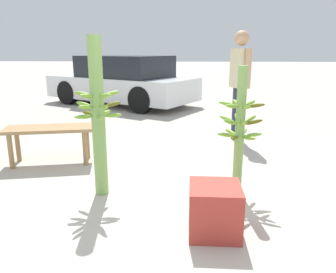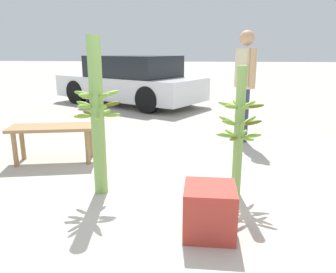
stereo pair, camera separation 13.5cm
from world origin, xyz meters
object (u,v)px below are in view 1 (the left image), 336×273
(parked_car, at_px, (122,81))
(produce_crate, at_px, (215,210))
(market_bench, at_px, (50,133))
(banana_stalk_center, at_px, (240,129))
(vendor_person, at_px, (240,75))
(banana_stalk_left, at_px, (98,117))

(parked_car, bearing_deg, produce_crate, -133.34)
(market_bench, xyz_separation_m, parked_car, (-0.01, 4.75, 0.22))
(banana_stalk_center, height_order, market_bench, banana_stalk_center)
(banana_stalk_center, height_order, vendor_person, vendor_person)
(banana_stalk_center, bearing_deg, produce_crate, -110.23)
(produce_crate, bearing_deg, vendor_person, 78.75)
(banana_stalk_left, height_order, market_bench, banana_stalk_left)
(banana_stalk_left, relative_size, banana_stalk_center, 1.21)
(vendor_person, bearing_deg, market_bench, 97.22)
(vendor_person, bearing_deg, parked_car, 16.74)
(banana_stalk_left, bearing_deg, parked_car, 99.12)
(banana_stalk_left, relative_size, vendor_person, 0.91)
(parked_car, bearing_deg, market_bench, -150.76)
(banana_stalk_left, bearing_deg, produce_crate, -32.01)
(vendor_person, xyz_separation_m, market_bench, (-2.56, -1.32, -0.65))
(banana_stalk_center, relative_size, market_bench, 1.12)
(banana_stalk_center, relative_size, vendor_person, 0.75)
(banana_stalk_left, xyz_separation_m, produce_crate, (1.09, -0.68, -0.60))
(vendor_person, relative_size, produce_crate, 4.27)
(banana_stalk_left, height_order, produce_crate, banana_stalk_left)
(banana_stalk_left, bearing_deg, market_bench, 135.57)
(banana_stalk_center, bearing_deg, parked_car, 112.38)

